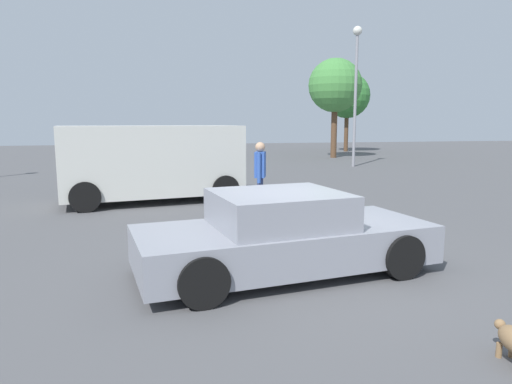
# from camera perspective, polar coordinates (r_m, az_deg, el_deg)

# --- Properties ---
(ground_plane) EXTENTS (80.00, 80.00, 0.00)m
(ground_plane) POSITION_cam_1_polar(r_m,az_deg,el_deg) (7.03, 5.45, -9.51)
(ground_plane) COLOR #515154
(sedan_foreground) EXTENTS (4.50, 2.39, 1.20)m
(sedan_foreground) POSITION_cam_1_polar(r_m,az_deg,el_deg) (6.69, 3.42, -5.46)
(sedan_foreground) COLOR gray
(sedan_foreground) RESTS_ON ground_plane
(van_white) EXTENTS (5.06, 2.81, 2.10)m
(van_white) POSITION_cam_1_polar(r_m,az_deg,el_deg) (12.93, -12.81, 3.82)
(van_white) COLOR silver
(van_white) RESTS_ON ground_plane
(pedestrian) EXTENTS (0.36, 0.54, 1.72)m
(pedestrian) POSITION_cam_1_polar(r_m,az_deg,el_deg) (11.06, 0.52, 2.68)
(pedestrian) COLOR navy
(pedestrian) RESTS_ON ground_plane
(light_post_mid) EXTENTS (0.44, 0.44, 6.71)m
(light_post_mid) POSITION_cam_1_polar(r_m,az_deg,el_deg) (23.25, 12.41, 14.30)
(light_post_mid) COLOR gray
(light_post_mid) RESTS_ON ground_plane
(tree_back_left) EXTENTS (3.33, 3.33, 5.79)m
(tree_back_left) POSITION_cam_1_polar(r_m,az_deg,el_deg) (35.07, 11.34, 11.71)
(tree_back_left) COLOR brown
(tree_back_left) RESTS_ON ground_plane
(tree_back_center) EXTENTS (3.24, 3.24, 6.01)m
(tree_back_center) POSITION_cam_1_polar(r_m,az_deg,el_deg) (28.79, 9.86, 12.93)
(tree_back_center) COLOR brown
(tree_back_center) RESTS_ON ground_plane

